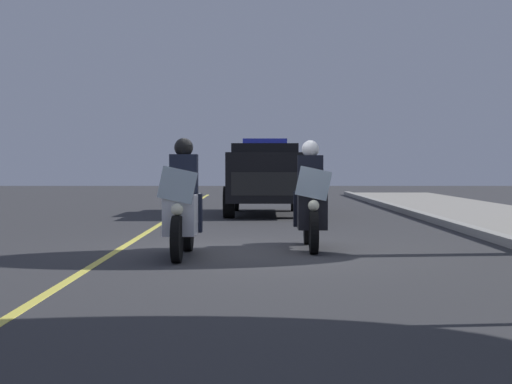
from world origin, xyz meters
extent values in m
plane|color=#333335|center=(0.00, 0.00, 0.00)|extent=(80.00, 80.00, 0.00)
cube|color=#E0D14C|center=(0.00, -2.15, 0.00)|extent=(48.00, 0.12, 0.01)
cylinder|color=black|center=(1.40, -1.07, 0.32)|extent=(0.64, 0.13, 0.64)
cylinder|color=black|center=(-0.10, -1.05, 0.32)|extent=(0.64, 0.15, 0.64)
cube|color=white|center=(0.67, -1.06, 0.62)|extent=(1.21, 0.46, 0.56)
ellipsoid|color=white|center=(0.72, -1.06, 0.92)|extent=(0.56, 0.33, 0.24)
cube|color=silver|center=(1.30, -1.07, 1.05)|extent=(0.07, 0.56, 0.53)
sphere|color=#F9F4CC|center=(1.36, -1.07, 0.72)|extent=(0.17, 0.17, 0.17)
sphere|color=red|center=(1.17, -1.23, 0.98)|extent=(0.09, 0.09, 0.09)
sphere|color=#1933F2|center=(1.17, -0.91, 0.98)|extent=(0.09, 0.09, 0.09)
cube|color=black|center=(0.44, -1.06, 1.18)|extent=(0.29, 0.40, 0.60)
cube|color=black|center=(0.50, -0.86, 0.62)|extent=(0.18, 0.14, 0.56)
cube|color=black|center=(0.50, -1.26, 0.62)|extent=(0.18, 0.14, 0.56)
sphere|color=black|center=(0.46, -1.06, 1.58)|extent=(0.28, 0.28, 0.28)
cylinder|color=black|center=(0.32, 0.86, 0.32)|extent=(0.64, 0.13, 0.64)
cylinder|color=black|center=(-1.18, 0.88, 0.32)|extent=(0.64, 0.15, 0.64)
cube|color=black|center=(-0.41, 0.87, 0.62)|extent=(1.21, 0.46, 0.56)
ellipsoid|color=black|center=(-0.36, 0.87, 0.92)|extent=(0.56, 0.33, 0.24)
cube|color=silver|center=(0.22, 0.86, 1.05)|extent=(0.07, 0.56, 0.53)
sphere|color=#F9F4CC|center=(0.28, 0.86, 0.72)|extent=(0.17, 0.17, 0.17)
sphere|color=red|center=(0.09, 0.70, 0.98)|extent=(0.09, 0.09, 0.09)
sphere|color=#1933F2|center=(0.10, 1.02, 0.98)|extent=(0.09, 0.09, 0.09)
cube|color=black|center=(-0.64, 0.87, 1.18)|extent=(0.29, 0.40, 0.60)
cube|color=black|center=(-0.57, 1.07, 0.62)|extent=(0.18, 0.14, 0.56)
cube|color=black|center=(-0.58, 0.67, 0.62)|extent=(0.18, 0.14, 0.56)
sphere|color=white|center=(-0.62, 0.87, 1.58)|extent=(0.28, 0.28, 0.28)
cube|color=black|center=(-9.41, 0.25, 1.02)|extent=(4.93, 1.97, 1.24)
cube|color=black|center=(-9.71, 0.26, 1.72)|extent=(2.42, 1.78, 0.36)
cube|color=#2633D8|center=(-9.51, 0.25, 1.98)|extent=(0.30, 1.20, 0.14)
cube|color=black|center=(-7.01, 0.22, 0.88)|extent=(0.14, 1.62, 0.56)
cylinder|color=black|center=(-7.85, 1.13, 0.40)|extent=(0.80, 0.29, 0.80)
cylinder|color=black|center=(-7.87, -0.67, 0.40)|extent=(0.80, 0.29, 0.80)
cylinder|color=black|center=(-10.95, 1.17, 0.40)|extent=(0.80, 0.29, 0.80)
cylinder|color=black|center=(-10.97, -0.63, 0.40)|extent=(0.80, 0.29, 0.80)
camera|label=1|loc=(12.11, -0.02, 1.31)|focal=55.91mm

